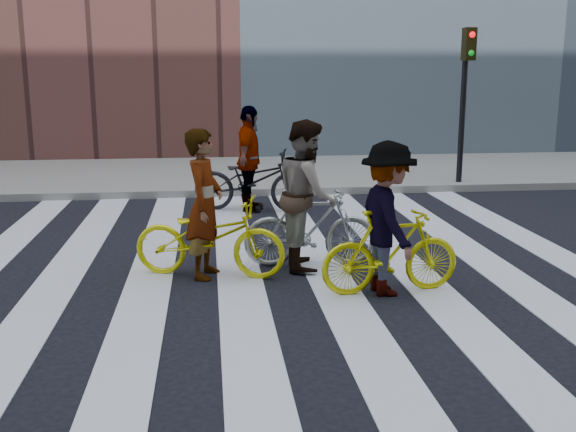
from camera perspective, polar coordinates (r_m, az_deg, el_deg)
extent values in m
plane|color=black|center=(8.71, -0.58, -4.52)|extent=(100.00, 100.00, 0.00)
cube|color=gray|center=(16.00, -3.46, 3.59)|extent=(100.00, 5.00, 0.15)
cube|color=silver|center=(8.86, -18.62, -4.85)|extent=(0.55, 10.00, 0.01)
cube|color=silver|center=(8.70, -11.49, -4.76)|extent=(0.55, 10.00, 0.01)
cube|color=silver|center=(8.67, -4.21, -4.59)|extent=(0.55, 10.00, 0.01)
cube|color=silver|center=(8.78, 3.00, -4.35)|extent=(0.55, 10.00, 0.01)
cube|color=silver|center=(9.03, 9.92, -4.06)|extent=(0.55, 10.00, 0.01)
cube|color=silver|center=(9.40, 16.38, -3.73)|extent=(0.55, 10.00, 0.01)
cube|color=silver|center=(9.87, 22.27, -3.38)|extent=(0.55, 10.00, 0.01)
cylinder|color=black|center=(14.70, 14.55, 8.41)|extent=(0.12, 0.12, 3.20)
cube|color=black|center=(14.53, 15.07, 13.87)|extent=(0.22, 0.28, 0.65)
sphere|color=red|center=(14.40, 15.34, 14.59)|extent=(0.12, 0.12, 0.12)
sphere|color=#0CCC26|center=(14.39, 15.26, 13.16)|extent=(0.12, 0.12, 0.12)
imported|color=yellow|center=(8.35, -6.66, -1.81)|extent=(2.00, 1.15, 0.99)
imported|color=#999EA2|center=(8.71, 1.91, -0.99)|extent=(1.75, 0.59, 1.04)
imported|color=#D8D70C|center=(7.77, 8.70, -3.01)|extent=(1.67, 0.61, 0.98)
imported|color=black|center=(12.11, -3.06, 3.02)|extent=(2.23, 1.21, 1.11)
imported|color=slate|center=(8.26, -7.08, 1.00)|extent=(0.60, 0.76, 1.83)
imported|color=slate|center=(8.61, 1.60, 1.83)|extent=(0.78, 0.97, 1.91)
imported|color=slate|center=(7.67, 8.43, -0.24)|extent=(0.76, 1.19, 1.75)
imported|color=slate|center=(12.05, -3.32, 4.84)|extent=(0.71, 1.18, 1.89)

